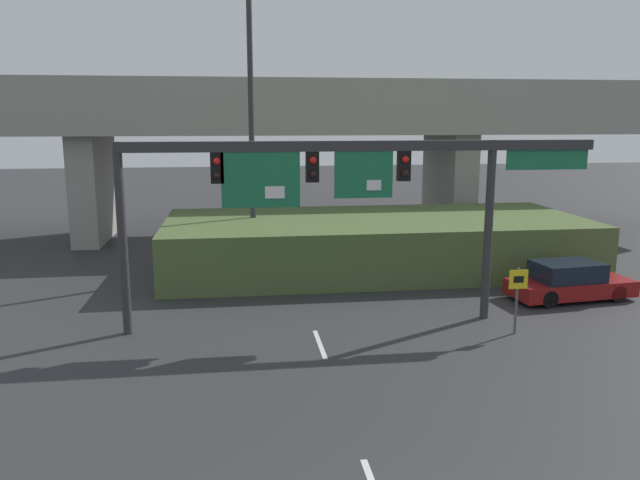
# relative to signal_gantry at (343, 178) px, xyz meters

# --- Properties ---
(lane_markings) EXTENTS (0.14, 25.43, 0.01)m
(lane_markings) POSITION_rel_signal_gantry_xyz_m (-0.96, 2.11, -4.81)
(lane_markings) COLOR silver
(lane_markings) RESTS_ON ground
(signal_gantry) EXTENTS (15.21, 0.44, 5.95)m
(signal_gantry) POSITION_rel_signal_gantry_xyz_m (0.00, 0.00, 0.00)
(signal_gantry) COLOR #2D2D30
(signal_gantry) RESTS_ON ground
(speed_limit_sign) EXTENTS (0.60, 0.11, 2.12)m
(speed_limit_sign) POSITION_rel_signal_gantry_xyz_m (5.23, -1.64, -3.42)
(speed_limit_sign) COLOR #4C4C4C
(speed_limit_sign) RESTS_ON ground
(highway_light_pole_near) EXTENTS (0.70, 0.36, 13.44)m
(highway_light_pole_near) POSITION_rel_signal_gantry_xyz_m (-2.59, 8.38, 2.28)
(highway_light_pole_near) COLOR #2D2D30
(highway_light_pole_near) RESTS_ON ground
(overpass_bridge) EXTENTS (47.54, 7.38, 8.63)m
(overpass_bridge) POSITION_rel_signal_gantry_xyz_m (-0.96, 16.11, 1.51)
(overpass_bridge) COLOR gray
(overpass_bridge) RESTS_ON ground
(grass_embankment) EXTENTS (18.43, 7.83, 2.28)m
(grass_embankment) POSITION_rel_signal_gantry_xyz_m (2.79, 7.57, -3.67)
(grass_embankment) COLOR #4C6033
(grass_embankment) RESTS_ON ground
(parked_sedan_near_right) EXTENTS (4.75, 2.29, 1.42)m
(parked_sedan_near_right) POSITION_rel_signal_gantry_xyz_m (8.88, 1.72, -4.15)
(parked_sedan_near_right) COLOR maroon
(parked_sedan_near_right) RESTS_ON ground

